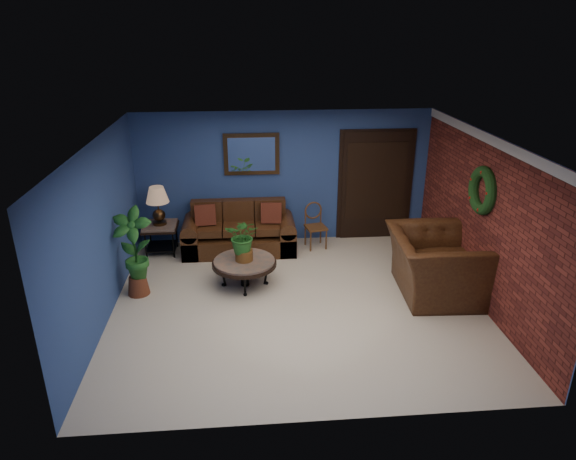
{
  "coord_description": "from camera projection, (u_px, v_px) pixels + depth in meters",
  "views": [
    {
      "loc": [
        -0.73,
        -6.77,
        3.96
      ],
      "look_at": [
        -0.1,
        0.55,
        0.98
      ],
      "focal_mm": 32.0,
      "sensor_mm": 36.0,
      "label": 1
    }
  ],
  "objects": [
    {
      "name": "floor",
      "position": [
        297.0,
        303.0,
        7.8
      ],
      "size": [
        5.5,
        5.5,
        0.0
      ],
      "primitive_type": "plane",
      "color": "beige",
      "rests_on": "ground"
    },
    {
      "name": "wreath",
      "position": [
        482.0,
        191.0,
        7.42
      ],
      "size": [
        0.16,
        0.72,
        0.72
      ],
      "primitive_type": "torus",
      "rotation": [
        0.0,
        1.57,
        0.0
      ],
      "color": "black",
      "rests_on": "wall_right_brick"
    },
    {
      "name": "tall_plant",
      "position": [
        134.0,
        249.0,
        7.78
      ],
      "size": [
        0.69,
        0.54,
        1.41
      ],
      "color": "brown",
      "rests_on": "ground"
    },
    {
      "name": "side_chair",
      "position": [
        315.0,
        222.0,
        9.61
      ],
      "size": [
        0.43,
        0.43,
        0.85
      ],
      "rotation": [
        0.0,
        0.0,
        0.21
      ],
      "color": "brown",
      "rests_on": "ground"
    },
    {
      "name": "closet_door",
      "position": [
        375.0,
        186.0,
        9.83
      ],
      "size": [
        1.44,
        0.06,
        2.18
      ],
      "primitive_type": "cube",
      "color": "black",
      "rests_on": "wall_back"
    },
    {
      "name": "coffee_table",
      "position": [
        244.0,
        263.0,
        8.19
      ],
      "size": [
        1.03,
        1.03,
        0.44
      ],
      "rotation": [
        0.0,
        0.0,
        -0.22
      ],
      "color": "#4E4945",
      "rests_on": "ground"
    },
    {
      "name": "wall_left",
      "position": [
        101.0,
        233.0,
        7.11
      ],
      "size": [
        0.04,
        5.0,
        2.5
      ],
      "primitive_type": "cube",
      "color": "navy",
      "rests_on": "ground"
    },
    {
      "name": "ceiling",
      "position": [
        299.0,
        140.0,
        6.86
      ],
      "size": [
        5.5,
        5.0,
        0.02
      ],
      "primitive_type": "cube",
      "color": "white",
      "rests_on": "wall_back"
    },
    {
      "name": "sofa",
      "position": [
        239.0,
        234.0,
        9.54
      ],
      "size": [
        2.05,
        0.89,
        0.92
      ],
      "color": "#472B14",
      "rests_on": "ground"
    },
    {
      "name": "armchair",
      "position": [
        435.0,
        264.0,
        7.92
      ],
      "size": [
        1.39,
        1.57,
        0.98
      ],
      "primitive_type": "imported",
      "rotation": [
        0.0,
        0.0,
        1.52
      ],
      "color": "#472B14",
      "rests_on": "ground"
    },
    {
      "name": "wall_right_brick",
      "position": [
        483.0,
        221.0,
        7.55
      ],
      "size": [
        0.04,
        5.0,
        2.5
      ],
      "primitive_type": "cube",
      "color": "maroon",
      "rests_on": "ground"
    },
    {
      "name": "wall_back",
      "position": [
        284.0,
        178.0,
        9.64
      ],
      "size": [
        5.5,
        0.04,
        2.5
      ],
      "primitive_type": "cube",
      "color": "navy",
      "rests_on": "ground"
    },
    {
      "name": "table_lamp",
      "position": [
        158.0,
        201.0,
        9.13
      ],
      "size": [
        0.41,
        0.41,
        0.68
      ],
      "color": "#412A16",
      "rests_on": "end_table"
    },
    {
      "name": "floor_plant",
      "position": [
        423.0,
        238.0,
        9.02
      ],
      "size": [
        0.45,
        0.39,
        0.84
      ],
      "color": "brown",
      "rests_on": "ground"
    },
    {
      "name": "end_table",
      "position": [
        161.0,
        231.0,
        9.35
      ],
      "size": [
        0.62,
        0.62,
        0.56
      ],
      "color": "#4E4945",
      "rests_on": "ground"
    },
    {
      "name": "coffee_plant",
      "position": [
        243.0,
        238.0,
        8.02
      ],
      "size": [
        0.61,
        0.56,
        0.71
      ],
      "color": "brown",
      "rests_on": "coffee_table"
    },
    {
      "name": "wall_mirror",
      "position": [
        252.0,
        154.0,
        9.38
      ],
      "size": [
        1.02,
        0.06,
        0.77
      ],
      "primitive_type": "cube",
      "color": "#412A16",
      "rests_on": "wall_back"
    },
    {
      "name": "crown_molding",
      "position": [
        494.0,
        141.0,
        7.1
      ],
      "size": [
        0.03,
        5.0,
        0.14
      ],
      "primitive_type": "cube",
      "color": "white",
      "rests_on": "wall_right_brick"
    }
  ]
}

